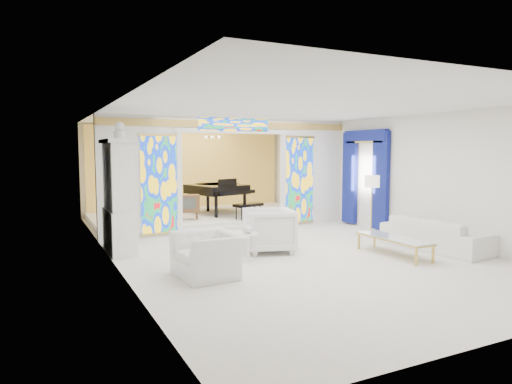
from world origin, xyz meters
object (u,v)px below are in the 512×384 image
armchair_right (269,230)px  coffee_table (394,239)px  armchair_left (208,255)px  china_cabinet (119,197)px  sofa (435,234)px  tv_console (188,204)px  grand_piano (218,189)px

armchair_right → coffee_table: bearing=71.8°
armchair_left → armchair_right: 2.17m
armchair_left → armchair_right: bearing=119.6°
armchair_left → coffee_table: 3.93m
china_cabinet → coffee_table: 5.78m
china_cabinet → sofa: china_cabinet is taller
armchair_right → china_cabinet: bearing=-100.3°
coffee_table → tv_console: tv_console is taller
coffee_table → tv_console: size_ratio=2.47×
armchair_left → grand_piano: bearing=152.7°
armchair_left → tv_console: size_ratio=1.62×
armchair_right → sofa: (3.33, -1.41, -0.12)m
china_cabinet → armchair_left: 2.92m
china_cabinet → armchair_right: china_cabinet is taller
armchair_left → coffee_table: (3.93, -0.24, -0.02)m
china_cabinet → armchair_right: 3.24m
coffee_table → grand_piano: 6.53m
armchair_left → coffee_table: bearing=82.2°
armchair_left → coffee_table: size_ratio=0.65×
armchair_right → sofa: 3.62m
tv_console → coffee_table: bearing=-51.2°
china_cabinet → tv_console: bearing=47.6°
china_cabinet → grand_piano: bearing=44.1°
grand_piano → tv_console: size_ratio=4.32×
sofa → grand_piano: size_ratio=0.77×
china_cabinet → tv_console: (2.34, 2.56, -0.53)m
armchair_right → grand_piano: grand_piano is taller
coffee_table → china_cabinet: bearing=150.1°
armchair_right → sofa: armchair_right is taller
armchair_left → sofa: bearing=83.4°
china_cabinet → tv_console: size_ratio=3.86×
sofa → armchair_right: bearing=61.5°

